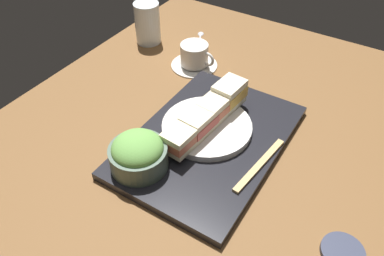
{
  "coord_description": "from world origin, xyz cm",
  "views": [
    {
      "loc": [
        -49.85,
        -31.86,
        63.07
      ],
      "look_at": [
        3.66,
        1.5,
        5.0
      ],
      "focal_mm": 35.79,
      "sensor_mm": 36.0,
      "label": 1
    }
  ],
  "objects_px": {
    "sandwich_nearmost": "(181,139)",
    "chopsticks_pair": "(260,165)",
    "sandwich_farmost": "(229,94)",
    "drinking_glass": "(147,23)",
    "sandwich_plate": "(206,126)",
    "sandwich_inner_near": "(198,123)",
    "teaspoon": "(201,35)",
    "salad_bowl": "(138,153)",
    "coffee_cup": "(195,57)",
    "sandwich_inner_far": "(214,109)",
    "small_sauce_dish": "(343,252)"
  },
  "relations": [
    {
      "from": "sandwich_plate",
      "to": "chopsticks_pair",
      "type": "xyz_separation_m",
      "value": [
        -0.04,
        -0.16,
        -0.0
      ]
    },
    {
      "from": "chopsticks_pair",
      "to": "teaspoon",
      "type": "bearing_deg",
      "value": 42.99
    },
    {
      "from": "sandwich_plate",
      "to": "sandwich_nearmost",
      "type": "xyz_separation_m",
      "value": [
        -0.09,
        0.01,
        0.03
      ]
    },
    {
      "from": "sandwich_inner_near",
      "to": "sandwich_farmost",
      "type": "bearing_deg",
      "value": -5.69
    },
    {
      "from": "chopsticks_pair",
      "to": "sandwich_plate",
      "type": "bearing_deg",
      "value": 75.74
    },
    {
      "from": "drinking_glass",
      "to": "chopsticks_pair",
      "type": "bearing_deg",
      "value": -121.1
    },
    {
      "from": "salad_bowl",
      "to": "teaspoon",
      "type": "height_order",
      "value": "salad_bowl"
    },
    {
      "from": "sandwich_inner_near",
      "to": "drinking_glass",
      "type": "xyz_separation_m",
      "value": [
        0.31,
        0.38,
        0.0
      ]
    },
    {
      "from": "sandwich_nearmost",
      "to": "teaspoon",
      "type": "height_order",
      "value": "sandwich_nearmost"
    },
    {
      "from": "sandwich_inner_far",
      "to": "teaspoon",
      "type": "xyz_separation_m",
      "value": [
        0.37,
        0.26,
        -0.06
      ]
    },
    {
      "from": "sandwich_farmost",
      "to": "chopsticks_pair",
      "type": "bearing_deg",
      "value": -132.03
    },
    {
      "from": "salad_bowl",
      "to": "chopsticks_pair",
      "type": "relative_size",
      "value": 0.67
    },
    {
      "from": "sandwich_nearmost",
      "to": "chopsticks_pair",
      "type": "distance_m",
      "value": 0.18
    },
    {
      "from": "sandwich_inner_far",
      "to": "drinking_glass",
      "type": "bearing_deg",
      "value": 56.58
    },
    {
      "from": "drinking_glass",
      "to": "teaspoon",
      "type": "height_order",
      "value": "drinking_glass"
    },
    {
      "from": "sandwich_plate",
      "to": "drinking_glass",
      "type": "xyz_separation_m",
      "value": [
        0.28,
        0.38,
        0.04
      ]
    },
    {
      "from": "sandwich_farmost",
      "to": "small_sauce_dish",
      "type": "relative_size",
      "value": 1.06
    },
    {
      "from": "small_sauce_dish",
      "to": "teaspoon",
      "type": "relative_size",
      "value": 0.89
    },
    {
      "from": "sandwich_nearmost",
      "to": "small_sauce_dish",
      "type": "height_order",
      "value": "sandwich_nearmost"
    },
    {
      "from": "sandwich_farmost",
      "to": "teaspoon",
      "type": "xyz_separation_m",
      "value": [
        0.31,
        0.26,
        -0.06
      ]
    },
    {
      "from": "sandwich_plate",
      "to": "sandwich_nearmost",
      "type": "relative_size",
      "value": 2.5
    },
    {
      "from": "chopsticks_pair",
      "to": "coffee_cup",
      "type": "height_order",
      "value": "coffee_cup"
    },
    {
      "from": "drinking_glass",
      "to": "salad_bowl",
      "type": "bearing_deg",
      "value": -145.21
    },
    {
      "from": "sandwich_nearmost",
      "to": "chopsticks_pair",
      "type": "height_order",
      "value": "sandwich_nearmost"
    },
    {
      "from": "sandwich_inner_far",
      "to": "drinking_glass",
      "type": "xyz_separation_m",
      "value": [
        0.25,
        0.38,
        0.0
      ]
    },
    {
      "from": "sandwich_inner_far",
      "to": "coffee_cup",
      "type": "height_order",
      "value": "sandwich_inner_far"
    },
    {
      "from": "salad_bowl",
      "to": "sandwich_farmost",
      "type": "bearing_deg",
      "value": -15.07
    },
    {
      "from": "sandwich_inner_far",
      "to": "small_sauce_dish",
      "type": "distance_m",
      "value": 0.4
    },
    {
      "from": "sandwich_inner_far",
      "to": "drinking_glass",
      "type": "relative_size",
      "value": 0.65
    },
    {
      "from": "sandwich_nearmost",
      "to": "sandwich_inner_far",
      "type": "relative_size",
      "value": 1.01
    },
    {
      "from": "sandwich_plate",
      "to": "salad_bowl",
      "type": "xyz_separation_m",
      "value": [
        -0.17,
        0.06,
        0.03
      ]
    },
    {
      "from": "salad_bowl",
      "to": "coffee_cup",
      "type": "xyz_separation_m",
      "value": [
        0.41,
        0.12,
        -0.03
      ]
    },
    {
      "from": "sandwich_nearmost",
      "to": "drinking_glass",
      "type": "xyz_separation_m",
      "value": [
        0.37,
        0.37,
        0.0
      ]
    },
    {
      "from": "chopsticks_pair",
      "to": "coffee_cup",
      "type": "xyz_separation_m",
      "value": [
        0.28,
        0.33,
        0.01
      ]
    },
    {
      "from": "sandwich_inner_near",
      "to": "teaspoon",
      "type": "distance_m",
      "value": 0.5
    },
    {
      "from": "sandwich_plate",
      "to": "drinking_glass",
      "type": "relative_size",
      "value": 1.64
    },
    {
      "from": "chopsticks_pair",
      "to": "sandwich_inner_far",
      "type": "bearing_deg",
      "value": 65.24
    },
    {
      "from": "coffee_cup",
      "to": "sandwich_nearmost",
      "type": "bearing_deg",
      "value": -152.91
    },
    {
      "from": "sandwich_inner_near",
      "to": "salad_bowl",
      "type": "bearing_deg",
      "value": 157.41
    },
    {
      "from": "chopsticks_pair",
      "to": "teaspoon",
      "type": "xyz_separation_m",
      "value": [
        0.44,
        0.41,
        -0.02
      ]
    },
    {
      "from": "small_sauce_dish",
      "to": "sandwich_inner_near",
      "type": "bearing_deg",
      "value": 74.01
    },
    {
      "from": "sandwich_farmost",
      "to": "drinking_glass",
      "type": "height_order",
      "value": "drinking_glass"
    },
    {
      "from": "chopsticks_pair",
      "to": "sandwich_nearmost",
      "type": "bearing_deg",
      "value": 107.79
    },
    {
      "from": "teaspoon",
      "to": "drinking_glass",
      "type": "bearing_deg",
      "value": 134.09
    },
    {
      "from": "sandwich_plate",
      "to": "drinking_glass",
      "type": "bearing_deg",
      "value": 53.26
    },
    {
      "from": "sandwich_inner_near",
      "to": "chopsticks_pair",
      "type": "height_order",
      "value": "sandwich_inner_near"
    },
    {
      "from": "drinking_glass",
      "to": "sandwich_nearmost",
      "type": "bearing_deg",
      "value": -135.42
    },
    {
      "from": "sandwich_inner_near",
      "to": "sandwich_inner_far",
      "type": "distance_m",
      "value": 0.06
    },
    {
      "from": "sandwich_plate",
      "to": "sandwich_nearmost",
      "type": "bearing_deg",
      "value": 174.31
    },
    {
      "from": "drinking_glass",
      "to": "teaspoon",
      "type": "xyz_separation_m",
      "value": [
        0.12,
        -0.12,
        -0.06
      ]
    }
  ]
}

